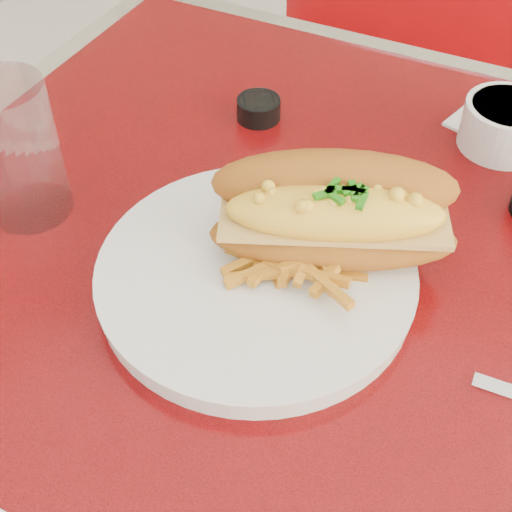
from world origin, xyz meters
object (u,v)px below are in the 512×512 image
at_px(sauce_cup_left, 259,108).
at_px(fork, 338,263).
at_px(dinner_plate, 256,276).
at_px(water_tumbler, 16,151).
at_px(gravy_ramekin, 505,124).
at_px(diner_table, 419,370).
at_px(booth_bench_far, 504,181).
at_px(mac_hoagie, 334,212).

bearing_deg(sauce_cup_left, fork, -48.35).
bearing_deg(fork, dinner_plate, 106.85).
bearing_deg(water_tumbler, gravy_ramekin, 37.97).
bearing_deg(dinner_plate, diner_table, 29.22).
bearing_deg(booth_bench_far, diner_table, -90.00).
bearing_deg(mac_hoagie, dinner_plate, -152.86).
relative_size(booth_bench_far, gravy_ramekin, 9.83).
relative_size(diner_table, mac_hoagie, 4.64).
bearing_deg(booth_bench_far, water_tumbler, -115.55).
distance_m(booth_bench_far, mac_hoagie, 1.01).
distance_m(booth_bench_far, sauce_cup_left, 0.87).
xyz_separation_m(dinner_plate, mac_hoagie, (0.05, 0.06, 0.05)).
distance_m(dinner_plate, water_tumbler, 0.28).
xyz_separation_m(diner_table, booth_bench_far, (0.00, 0.81, -0.32)).
bearing_deg(fork, sauce_cup_left, 26.55).
xyz_separation_m(mac_hoagie, fork, (0.02, -0.02, -0.04)).
distance_m(diner_table, booth_bench_far, 0.87).
distance_m(fork, sauce_cup_left, 0.28).
bearing_deg(mac_hoagie, sauce_cup_left, 109.19).
xyz_separation_m(dinner_plate, water_tumbler, (-0.27, -0.01, 0.06)).
relative_size(booth_bench_far, fork, 8.29).
bearing_deg(fork, water_tumbler, 83.07).
relative_size(sauce_cup_left, water_tumbler, 0.41).
xyz_separation_m(diner_table, gravy_ramekin, (-0.00, 0.24, 0.19)).
height_order(dinner_plate, sauce_cup_left, sauce_cup_left).
xyz_separation_m(booth_bench_far, fork, (-0.10, -0.86, 0.50)).
distance_m(booth_bench_far, dinner_plate, 1.04).
distance_m(diner_table, gravy_ramekin, 0.31).
xyz_separation_m(fork, gravy_ramekin, (0.10, 0.29, 0.01)).
height_order(mac_hoagie, sauce_cup_left, mac_hoagie).
bearing_deg(booth_bench_far, mac_hoagie, -97.65).
height_order(dinner_plate, mac_hoagie, mac_hoagie).
xyz_separation_m(diner_table, mac_hoagie, (-0.11, -0.03, 0.23)).
relative_size(diner_table, dinner_plate, 3.76).
height_order(mac_hoagie, water_tumbler, water_tumbler).
height_order(booth_bench_far, dinner_plate, booth_bench_far).
distance_m(dinner_plate, gravy_ramekin, 0.37).
relative_size(fork, gravy_ramekin, 1.19).
height_order(sauce_cup_left, water_tumbler, water_tumbler).
relative_size(booth_bench_far, sauce_cup_left, 18.80).
distance_m(gravy_ramekin, water_tumbler, 0.55).
distance_m(fork, water_tumbler, 0.34).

